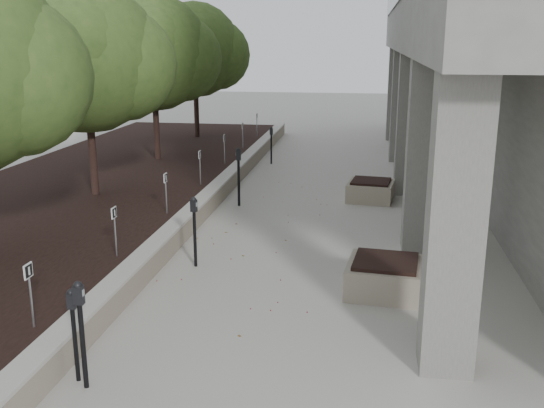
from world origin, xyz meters
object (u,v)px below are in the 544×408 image
Objects in this scene: crabapple_tree_3 at (88,89)px; crabapple_tree_4 at (154,77)px; parking_meter_2 at (82,335)px; planter_back at (371,190)px; parking_meter_1 at (75,335)px; parking_meter_3 at (195,232)px; parking_meter_4 at (239,177)px; planter_front at (385,276)px; parking_meter_5 at (271,145)px; crabapple_tree_5 at (195,70)px.

crabapple_tree_3 is 1.00× the size of crabapple_tree_4.
parking_meter_2 reaches higher than planter_back.
parking_meter_2 reaches higher than parking_meter_1.
parking_meter_1 is at bearing -83.03° from parking_meter_3.
planter_back is (3.80, 10.12, -0.37)m from parking_meter_1.
parking_meter_1 is at bearing -75.53° from crabapple_tree_4.
parking_meter_4 reaches higher than parking_meter_2.
parking_meter_4 is (-0.09, 4.64, 0.08)m from parking_meter_3.
crabapple_tree_3 reaches higher than planter_front.
parking_meter_4 is at bearing 86.85° from parking_meter_2.
crabapple_tree_4 is at bearing -167.44° from parking_meter_5.
crabapple_tree_3 is at bearing -179.45° from parking_meter_4.
crabapple_tree_3 is at bearing 148.75° from planter_front.
parking_meter_1 is 5.44m from planter_front.
crabapple_tree_4 is (0.00, 5.00, 0.00)m from crabapple_tree_3.
parking_meter_3 is at bearing 84.94° from parking_meter_2.
crabapple_tree_3 is 3.45× the size of parking_meter_4.
planter_back is (7.19, 2.00, -2.83)m from crabapple_tree_3.
parking_meter_2 is 9.13m from parking_meter_4.
parking_meter_3 is (3.77, -3.77, -2.41)m from crabapple_tree_3.
parking_meter_3 is 4.64m from parking_meter_4.
crabapple_tree_5 is at bearing 117.14° from planter_front.
parking_meter_2 is 0.93× the size of parking_meter_4.
planter_front is (3.88, 3.75, -0.43)m from parking_meter_2.
parking_meter_4 is (3.68, -4.14, -2.33)m from crabapple_tree_4.
parking_meter_4 is at bearing 124.95° from planter_front.
crabapple_tree_4 is 3.69× the size of parking_meter_2.
parking_meter_5 is (0.09, 14.93, -0.07)m from parking_meter_2.
crabapple_tree_3 is 9.31m from parking_meter_2.
crabapple_tree_5 reaches higher than parking_meter_5.
parking_meter_1 is 1.06× the size of planter_back.
crabapple_tree_4 is at bearing 119.03° from parking_meter_4.
parking_meter_4 is at bearing -101.74° from parking_meter_5.
planter_front is at bearing 33.69° from parking_meter_1.
parking_meter_1 is (3.39, -13.12, -2.47)m from crabapple_tree_4.
crabapple_tree_4 is 8.29m from planter_back.
parking_meter_5 is at bearing 61.27° from crabapple_tree_3.
crabapple_tree_5 is 18.60m from parking_meter_1.
parking_meter_5 is at bearing 108.69° from planter_front.
crabapple_tree_3 is at bearing -90.00° from crabapple_tree_5.
crabapple_tree_5 is at bearing 99.30° from parking_meter_4.
crabapple_tree_4 is 4.07× the size of parking_meter_5.
crabapple_tree_5 is at bearing 125.69° from parking_meter_5.
crabapple_tree_5 reaches higher than parking_meter_2.
parking_meter_4 is 6.58m from planter_front.
parking_meter_1 is (3.39, -18.12, -2.47)m from crabapple_tree_5.
planter_front is at bearing -62.86° from crabapple_tree_5.
parking_meter_2 is (3.56, -8.26, -2.38)m from crabapple_tree_3.
parking_meter_5 reaches higher than parking_meter_1.
parking_meter_3 reaches higher than parking_meter_1.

